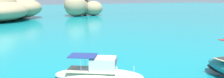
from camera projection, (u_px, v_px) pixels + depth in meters
name	position (u px, v px, depth m)	size (l,w,h in m)	color
islet_large	(6.00, 8.00, 71.05)	(26.44, 30.47, 9.42)	#9E8966
islet_small	(81.00, 6.00, 86.42)	(17.52, 14.49, 7.76)	#9E8966
motorboat_cream	(99.00, 75.00, 19.23)	(7.67, 6.01, 2.39)	beige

